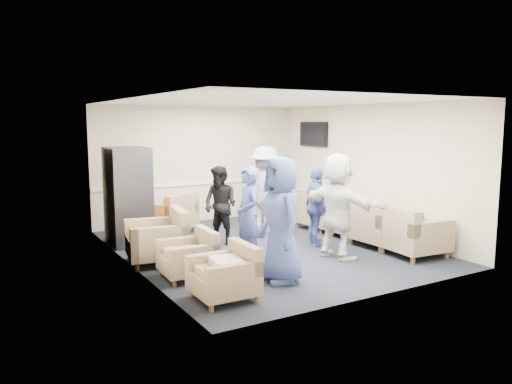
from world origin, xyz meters
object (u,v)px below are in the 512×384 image
armchair_right_near (412,235)px  vending_machine (128,196)px  armchair_left_mid (191,258)px  armchair_left_far (160,240)px  armchair_left_near (227,277)px  armchair_right_far (320,212)px  armchair_right_midnear (378,226)px  person_back_left (220,205)px  person_back_right (266,190)px  person_front_left (281,220)px  person_mid_right (316,207)px  person_mid_left (248,215)px  person_front_right (338,206)px  armchair_right_midfar (348,220)px  armchair_corner (171,216)px

armchair_right_near → vending_machine: 5.27m
armchair_left_mid → armchair_left_far: bearing=-170.6°
armchair_left_near → armchair_left_mid: size_ratio=0.98×
armchair_right_far → armchair_left_near: bearing=123.1°
armchair_right_midnear → person_back_left: 3.02m
person_back_right → person_front_left: bearing=134.2°
armchair_right_far → person_mid_right: 1.59m
person_mid_left → person_front_right: 1.58m
person_mid_right → armchair_left_mid: bearing=118.7°
armchair_left_far → vending_machine: size_ratio=0.58×
armchair_left_near → person_mid_left: bearing=142.7°
person_front_right → armchair_left_mid: bearing=75.6°
person_back_right → armchair_right_midnear: bearing=-168.6°
armchair_right_near → armchair_left_mid: bearing=82.5°
person_back_left → person_mid_right: size_ratio=1.01×
armchair_right_far → person_back_left: (-2.50, -0.13, 0.38)m
armchair_right_midfar → person_back_right: size_ratio=0.49×
armchair_left_mid → armchair_right_far: bearing=118.4°
armchair_corner → person_front_left: (0.23, -3.89, 0.56)m
armchair_left_mid → vending_machine: (-0.20, 2.55, 0.63)m
armchair_right_midnear → armchair_right_far: (0.01, 1.80, -0.01)m
person_front_left → armchair_right_midnear: bearing=113.6°
armchair_right_midfar → vending_machine: size_ratio=0.48×
armchair_left_mid → armchair_corner: 3.17m
armchair_corner → vending_machine: size_ratio=0.66×
person_back_left → person_front_right: 2.32m
armchair_left_far → armchair_right_near: (3.92, -1.86, -0.00)m
person_mid_left → person_back_right: bearing=147.2°
armchair_left_far → armchair_right_far: 4.02m
person_back_left → person_front_right: person_front_right is taller
armchair_left_far → armchair_right_midnear: 4.06m
armchair_left_near → armchair_corner: (0.80, 4.16, 0.05)m
vending_machine → armchair_right_far: bearing=-10.5°
armchair_right_far → person_front_left: size_ratio=0.54×
armchair_right_near → armchair_right_far: armchair_right_near is taller
armchair_left_near → armchair_right_far: bearing=128.7°
armchair_corner → person_mid_right: 3.15m
vending_machine → person_front_left: (1.27, -3.39, -0.01)m
armchair_corner → person_front_left: 3.93m
armchair_left_near → armchair_left_far: size_ratio=0.73×
person_mid_right → armchair_corner: bearing=55.4°
armchair_right_far → person_back_left: 2.53m
armchair_left_near → vending_machine: bearing=-175.2°
person_front_left → person_mid_left: bearing=-176.7°
person_front_right → person_mid_left: bearing=62.1°
armchair_left_far → person_back_left: (1.44, 0.65, 0.38)m
armchair_left_far → armchair_right_midfar: armchair_left_far is taller
armchair_left_near → person_mid_right: bearing=123.2°
armchair_right_near → person_front_left: bearing=94.9°
armchair_left_near → armchair_right_near: 3.77m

